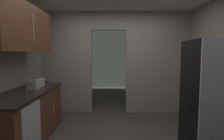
{
  "coord_description": "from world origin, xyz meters",
  "views": [
    {
      "loc": [
        -0.06,
        -2.88,
        1.52
      ],
      "look_at": [
        -0.08,
        0.42,
        1.22
      ],
      "focal_mm": 28.9,
      "sensor_mm": 36.0,
      "label": 1
    }
  ],
  "objects_px": {
    "boombox": "(35,83)",
    "book_stack": "(44,82)",
    "refrigerator": "(213,97)",
    "dishwasher": "(32,133)"
  },
  "relations": [
    {
      "from": "boombox",
      "to": "book_stack",
      "type": "relative_size",
      "value": 2.71
    },
    {
      "from": "boombox",
      "to": "refrigerator",
      "type": "bearing_deg",
      "value": -11.68
    },
    {
      "from": "refrigerator",
      "to": "book_stack",
      "type": "bearing_deg",
      "value": 161.33
    },
    {
      "from": "refrigerator",
      "to": "book_stack",
      "type": "xyz_separation_m",
      "value": [
        -2.97,
        1.0,
        0.07
      ]
    },
    {
      "from": "refrigerator",
      "to": "dishwasher",
      "type": "distance_m",
      "value": 2.72
    },
    {
      "from": "dishwasher",
      "to": "boombox",
      "type": "bearing_deg",
      "value": 109.22
    },
    {
      "from": "dishwasher",
      "to": "book_stack",
      "type": "bearing_deg",
      "value": 103.36
    },
    {
      "from": "refrigerator",
      "to": "dishwasher",
      "type": "relative_size",
      "value": 2.1
    },
    {
      "from": "refrigerator",
      "to": "dishwasher",
      "type": "height_order",
      "value": "refrigerator"
    },
    {
      "from": "dishwasher",
      "to": "boombox",
      "type": "height_order",
      "value": "boombox"
    }
  ]
}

